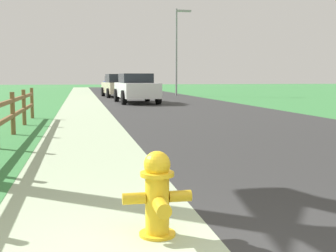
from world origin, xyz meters
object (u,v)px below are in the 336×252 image
at_px(fire_hydrant, 157,194).
at_px(parked_car_beige, 119,86).
at_px(parked_suv_white, 136,88).
at_px(street_lamp, 178,44).
at_px(parked_car_black, 119,84).
at_px(parked_car_blue, 112,83).

xyz_separation_m(fire_hydrant, parked_car_beige, (2.08, 27.49, 0.41)).
distance_m(parked_suv_white, street_lamp, 10.37).
bearing_deg(parked_suv_white, parked_car_black, 87.99).
bearing_deg(parked_car_blue, parked_car_beige, -92.55).
xyz_separation_m(parked_car_beige, parked_car_black, (0.85, 9.79, -0.02)).
bearing_deg(parked_car_beige, parked_suv_white, -88.15).
bearing_deg(parked_car_beige, fire_hydrant, -94.33).
bearing_deg(parked_suv_white, street_lamp, 64.53).
height_order(parked_suv_white, parked_car_black, parked_suv_white).
relative_size(fire_hydrant, parked_car_black, 0.15).
distance_m(parked_car_beige, parked_car_black, 9.83).
bearing_deg(parked_car_beige, parked_car_blue, 87.45).
distance_m(parked_suv_white, parked_car_black, 17.25).
height_order(parked_suv_white, street_lamp, street_lamp).
xyz_separation_m(parked_car_blue, street_lamp, (3.69, -16.83, 3.04)).
relative_size(parked_car_black, parked_car_blue, 1.04).
xyz_separation_m(parked_suv_white, parked_car_blue, (0.58, 25.79, -0.03)).
height_order(parked_suv_white, parked_car_beige, parked_car_beige).
xyz_separation_m(parked_car_beige, parked_car_blue, (0.82, 18.34, -0.01)).
xyz_separation_m(parked_suv_white, street_lamp, (4.27, 8.96, 3.01)).
height_order(fire_hydrant, street_lamp, street_lamp).
height_order(parked_car_blue, street_lamp, street_lamp).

